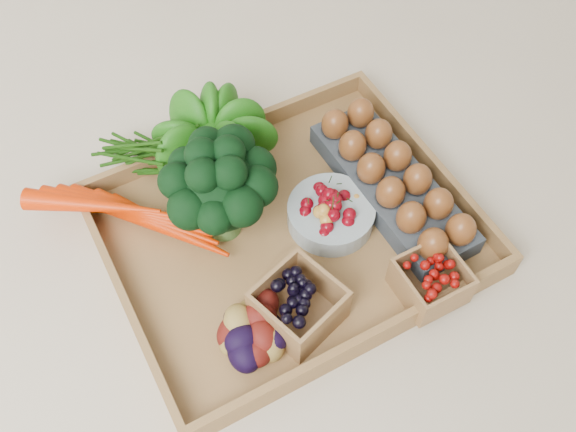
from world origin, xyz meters
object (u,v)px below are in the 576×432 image
broccoli (221,203)px  cherry_bowl (331,214)px  tray (288,235)px  egg_carton (391,187)px

broccoli → cherry_bowl: bearing=-23.8°
tray → egg_carton: egg_carton is taller
egg_carton → broccoli: bearing=164.6°
broccoli → cherry_bowl: broccoli is taller
broccoli → egg_carton: 0.28m
tray → cherry_bowl: (0.07, -0.01, 0.03)m
tray → egg_carton: 0.19m
broccoli → egg_carton: bearing=-14.4°
broccoli → egg_carton: (0.27, -0.07, -0.05)m
cherry_bowl → egg_carton: egg_carton is taller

